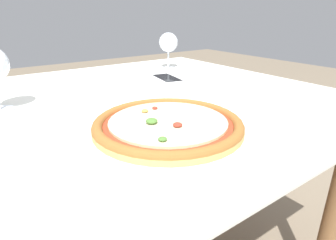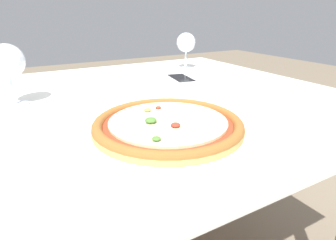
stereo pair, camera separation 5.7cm
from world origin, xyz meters
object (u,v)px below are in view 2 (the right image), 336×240
dining_table (144,124)px  wine_glass_far_left (186,43)px  wine_glass_far_right (7,62)px  pizza_plate (168,126)px  cell_phone (181,79)px

dining_table → wine_glass_far_left: (0.34, 0.30, 0.19)m
dining_table → wine_glass_far_right: size_ratio=7.30×
dining_table → wine_glass_far_right: (-0.33, 0.10, 0.20)m
dining_table → wine_glass_far_left: size_ratio=7.74×
pizza_plate → wine_glass_far_right: bearing=126.1°
dining_table → wine_glass_far_right: bearing=164.0°
wine_glass_far_left → wine_glass_far_right: size_ratio=0.94×
wine_glass_far_left → dining_table: bearing=-138.6°
dining_table → wine_glass_far_left: wine_glass_far_left is taller
wine_glass_far_left → pizza_plate: bearing=-125.7°
cell_phone → dining_table: bearing=-149.7°
dining_table → pizza_plate: 0.30m
dining_table → cell_phone: bearing=30.3°
pizza_plate → cell_phone: 0.48m
pizza_plate → wine_glass_far_left: (0.41, 0.57, 0.09)m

